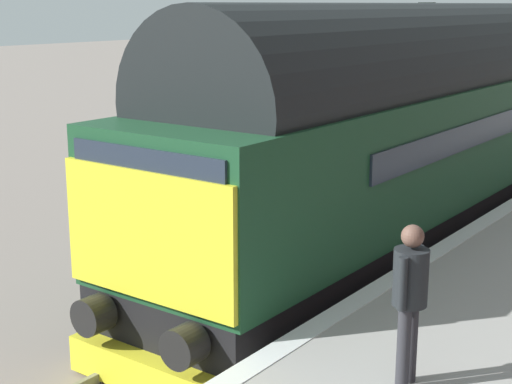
{
  "coord_description": "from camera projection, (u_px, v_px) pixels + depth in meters",
  "views": [
    {
      "loc": [
        6.1,
        -7.69,
        4.66
      ],
      "look_at": [
        0.2,
        0.31,
        2.21
      ],
      "focal_mm": 53.63,
      "sensor_mm": 36.0,
      "label": 1
    }
  ],
  "objects": [
    {
      "name": "ground_plane",
      "position": [
        231.0,
        348.0,
        10.64
      ],
      "size": [
        140.0,
        140.0,
        0.0
      ],
      "primitive_type": "plane",
      "color": "gray",
      "rests_on": "ground"
    },
    {
      "name": "signal_post_mid",
      "position": [
        258.0,
        101.0,
        14.27
      ],
      "size": [
        0.44,
        0.22,
        4.44
      ],
      "color": "gray",
      "rests_on": "ground"
    },
    {
      "name": "track_main",
      "position": [
        231.0,
        345.0,
        10.63
      ],
      "size": [
        2.5,
        60.0,
        0.15
      ],
      "color": "gray",
      "rests_on": "ground"
    },
    {
      "name": "diesel_locomotive",
      "position": [
        462.0,
        109.0,
        16.33
      ],
      "size": [
        2.74,
        19.65,
        4.68
      ],
      "color": "black",
      "rests_on": "ground"
    },
    {
      "name": "waiting_passenger",
      "position": [
        410.0,
        291.0,
        7.31
      ],
      "size": [
        0.37,
        0.51,
        1.64
      ],
      "rotation": [
        0.0,
        0.0,
        1.65
      ],
      "color": "#2F3035",
      "rests_on": "station_platform"
    },
    {
      "name": "signal_post_far",
      "position": [
        424.0,
        67.0,
        19.97
      ],
      "size": [
        0.44,
        0.22,
        4.71
      ],
      "color": "gray",
      "rests_on": "ground"
    }
  ]
}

